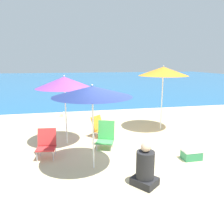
# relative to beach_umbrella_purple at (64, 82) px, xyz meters

# --- Properties ---
(ground_plane) EXTENTS (60.00, 60.00, 0.00)m
(ground_plane) POSITION_rel_beach_umbrella_purple_xyz_m (1.62, -1.38, -1.87)
(ground_plane) COLOR beige
(sea_water) EXTENTS (60.00, 40.00, 0.01)m
(sea_water) POSITION_rel_beach_umbrella_purple_xyz_m (1.62, 24.38, -1.86)
(sea_water) COLOR #23669E
(sea_water) RESTS_ON ground
(beach_umbrella_purple) EXTENTS (1.66, 1.66, 2.08)m
(beach_umbrella_purple) POSITION_rel_beach_umbrella_purple_xyz_m (0.00, 0.00, 0.00)
(beach_umbrella_purple) COLOR white
(beach_umbrella_purple) RESTS_ON ground
(beach_umbrella_navy) EXTENTS (1.77, 1.77, 1.98)m
(beach_umbrella_navy) POSITION_rel_beach_umbrella_purple_xyz_m (0.60, -1.77, -0.05)
(beach_umbrella_navy) COLOR white
(beach_umbrella_navy) RESTS_ON ground
(beach_umbrella_orange) EXTENTS (1.75, 1.75, 2.32)m
(beach_umbrella_orange) POSITION_rel_beach_umbrella_purple_xyz_m (3.42, 0.77, 0.26)
(beach_umbrella_orange) COLOR white
(beach_umbrella_orange) RESTS_ON ground
(beach_chair_green) EXTENTS (0.63, 0.64, 0.77)m
(beach_chair_green) POSITION_rel_beach_umbrella_purple_xyz_m (1.11, -0.55, -1.50)
(beach_chair_green) COLOR silver
(beach_chair_green) RESTS_ON ground
(beach_chair_orange) EXTENTS (0.68, 0.68, 0.70)m
(beach_chair_orange) POSITION_rel_beach_umbrella_purple_xyz_m (1.07, 0.37, -1.51)
(beach_chair_orange) COLOR silver
(beach_chair_orange) RESTS_ON ground
(beach_chair_red) EXTENTS (0.52, 0.53, 0.75)m
(beach_chair_red) POSITION_rel_beach_umbrella_purple_xyz_m (-0.52, -0.89, -1.47)
(beach_chair_red) COLOR silver
(beach_chair_red) RESTS_ON ground
(person_seated_near) EXTENTS (0.61, 0.62, 0.92)m
(person_seated_near) POSITION_rel_beach_umbrella_purple_xyz_m (1.52, -2.70, -1.50)
(person_seated_near) COLOR #262628
(person_seated_near) RESTS_ON ground
(cooler_box) EXTENTS (0.48, 0.32, 0.27)m
(cooler_box) POSITION_rel_beach_umbrella_purple_xyz_m (3.12, -1.82, -1.73)
(cooler_box) COLOR #338C59
(cooler_box) RESTS_ON ground
(seagull) EXTENTS (0.27, 0.11, 0.23)m
(seagull) POSITION_rel_beach_umbrella_purple_xyz_m (-0.21, 3.49, -1.73)
(seagull) COLOR gold
(seagull) RESTS_ON ground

